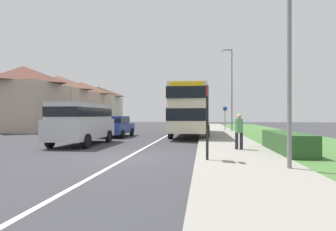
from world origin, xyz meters
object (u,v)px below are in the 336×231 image
object	(u,v)px
street_lamp_near	(285,36)
parked_van_silver	(82,120)
pedestrian_at_stop	(239,130)
double_decker_bus	(191,109)
cycle_route_sign	(225,117)
street_lamp_mid	(231,85)
bus_stop_sign	(207,117)
parked_car_blue	(116,125)

from	to	relation	value
street_lamp_near	parked_van_silver	bearing A→B (deg)	144.57
parked_van_silver	pedestrian_at_stop	size ratio (longest dim) A/B	3.04
double_decker_bus	cycle_route_sign	xyz separation A→B (m)	(3.21, 7.07, -0.71)
double_decker_bus	street_lamp_mid	world-z (taller)	street_lamp_mid
cycle_route_sign	street_lamp_near	bearing A→B (deg)	-89.87
parked_van_silver	bus_stop_sign	distance (m)	8.40
double_decker_bus	street_lamp_near	world-z (taller)	street_lamp_near
parked_van_silver	cycle_route_sign	xyz separation A→B (m)	(8.79, 14.59, 0.10)
parked_car_blue	street_lamp_mid	bearing A→B (deg)	37.27
pedestrian_at_stop	cycle_route_sign	world-z (taller)	cycle_route_sign
parked_car_blue	street_lamp_mid	distance (m)	12.04
parked_van_silver	street_lamp_near	bearing A→B (deg)	-35.43
pedestrian_at_stop	bus_stop_sign	world-z (taller)	bus_stop_sign
street_lamp_near	bus_stop_sign	bearing A→B (deg)	150.65
bus_stop_sign	cycle_route_sign	distance (m)	19.78
parked_car_blue	pedestrian_at_stop	xyz separation A→B (m)	(8.05, -7.73, 0.11)
parked_van_silver	street_lamp_mid	bearing A→B (deg)	54.07
parked_car_blue	street_lamp_mid	world-z (taller)	street_lamp_mid
pedestrian_at_stop	street_lamp_mid	world-z (taller)	street_lamp_mid
parked_van_silver	parked_car_blue	size ratio (longest dim) A/B	1.21
street_lamp_near	street_lamp_mid	size ratio (longest dim) A/B	0.83
street_lamp_mid	street_lamp_near	bearing A→B (deg)	-91.04
double_decker_bus	street_lamp_near	size ratio (longest dim) A/B	1.63
parked_van_silver	bus_stop_sign	world-z (taller)	bus_stop_sign
double_decker_bus	bus_stop_sign	bearing A→B (deg)	-84.97
parked_car_blue	cycle_route_sign	world-z (taller)	cycle_route_sign
double_decker_bus	pedestrian_at_stop	world-z (taller)	double_decker_bus
street_lamp_near	cycle_route_sign	bearing A→B (deg)	90.13
parked_van_silver	street_lamp_mid	world-z (taller)	street_lamp_mid
double_decker_bus	parked_van_silver	distance (m)	9.39
parked_car_blue	parked_van_silver	bearing A→B (deg)	-90.54
parked_car_blue	cycle_route_sign	bearing A→B (deg)	45.42
double_decker_bus	street_lamp_mid	size ratio (longest dim) A/B	1.35
parked_car_blue	pedestrian_at_stop	size ratio (longest dim) A/B	2.51
double_decker_bus	parked_van_silver	size ratio (longest dim) A/B	2.12
double_decker_bus	pedestrian_at_stop	size ratio (longest dim) A/B	6.44
parked_car_blue	bus_stop_sign	world-z (taller)	bus_stop_sign
parked_car_blue	double_decker_bus	bearing A→B (deg)	17.94
parked_van_silver	pedestrian_at_stop	bearing A→B (deg)	-13.94
street_lamp_near	parked_car_blue	bearing A→B (deg)	126.18
double_decker_bus	street_lamp_near	xyz separation A→B (m)	(3.26, -13.80, 1.69)
street_lamp_near	street_lamp_mid	distance (m)	18.97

